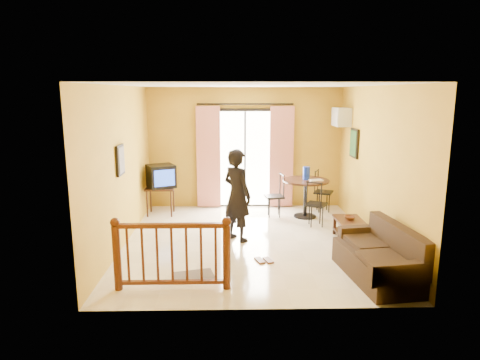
{
  "coord_description": "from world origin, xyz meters",
  "views": [
    {
      "loc": [
        -0.34,
        -7.44,
        2.69
      ],
      "look_at": [
        -0.17,
        0.2,
        1.11
      ],
      "focal_mm": 32.0,
      "sensor_mm": 36.0,
      "label": 1
    }
  ],
  "objects_px": {
    "dining_table": "(306,187)",
    "television": "(161,176)",
    "coffee_table": "(350,227)",
    "sofa": "(381,259)",
    "standing_person": "(237,195)"
  },
  "relations": [
    {
      "from": "coffee_table",
      "to": "sofa",
      "type": "distance_m",
      "value": 1.62
    },
    {
      "from": "television",
      "to": "sofa",
      "type": "relative_size",
      "value": 0.4
    },
    {
      "from": "television",
      "to": "coffee_table",
      "type": "bearing_deg",
      "value": -51.33
    },
    {
      "from": "coffee_table",
      "to": "dining_table",
      "type": "bearing_deg",
      "value": 109.96
    },
    {
      "from": "coffee_table",
      "to": "standing_person",
      "type": "relative_size",
      "value": 0.51
    },
    {
      "from": "television",
      "to": "sofa",
      "type": "xyz_separation_m",
      "value": [
        3.72,
        -3.43,
        -0.57
      ]
    },
    {
      "from": "coffee_table",
      "to": "sofa",
      "type": "bearing_deg",
      "value": -89.92
    },
    {
      "from": "standing_person",
      "to": "dining_table",
      "type": "bearing_deg",
      "value": -90.62
    },
    {
      "from": "television",
      "to": "standing_person",
      "type": "distance_m",
      "value": 2.37
    },
    {
      "from": "television",
      "to": "coffee_table",
      "type": "height_order",
      "value": "television"
    },
    {
      "from": "dining_table",
      "to": "coffee_table",
      "type": "bearing_deg",
      "value": -70.04
    },
    {
      "from": "standing_person",
      "to": "coffee_table",
      "type": "bearing_deg",
      "value": -137.08
    },
    {
      "from": "dining_table",
      "to": "television",
      "type": "bearing_deg",
      "value": 175.29
    },
    {
      "from": "coffee_table",
      "to": "sofa",
      "type": "xyz_separation_m",
      "value": [
        0.0,
        -1.62,
        0.04
      ]
    },
    {
      "from": "television",
      "to": "dining_table",
      "type": "bearing_deg",
      "value": -30.12
    }
  ]
}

